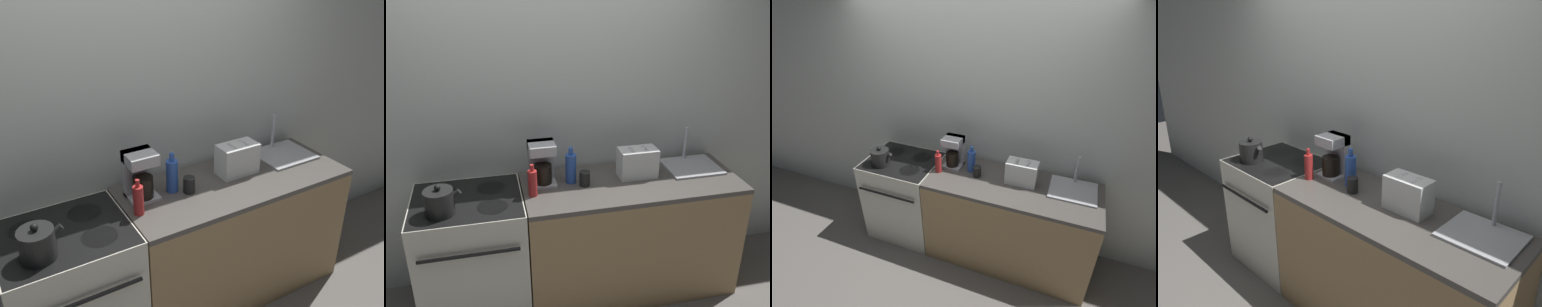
% 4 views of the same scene
% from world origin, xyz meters
% --- Properties ---
extents(wall_back, '(8.00, 0.05, 2.60)m').
position_xyz_m(wall_back, '(0.00, 0.70, 1.30)').
color(wall_back, silver).
rests_on(wall_back, ground_plane).
extents(stove, '(0.74, 0.67, 0.93)m').
position_xyz_m(stove, '(-0.61, 0.31, 0.48)').
color(stove, silver).
rests_on(stove, ground_plane).
extents(counter_block, '(1.58, 0.64, 0.93)m').
position_xyz_m(counter_block, '(0.56, 0.32, 0.47)').
color(counter_block, tan).
rests_on(counter_block, ground_plane).
extents(kettle, '(0.23, 0.19, 0.21)m').
position_xyz_m(kettle, '(-0.76, 0.17, 1.02)').
color(kettle, black).
rests_on(kettle, stove).
extents(toaster, '(0.28, 0.16, 0.22)m').
position_xyz_m(toaster, '(0.62, 0.39, 1.04)').
color(toaster, white).
rests_on(toaster, counter_block).
extents(coffee_maker, '(0.18, 0.18, 0.31)m').
position_xyz_m(coffee_maker, '(-0.07, 0.45, 1.09)').
color(coffee_maker, '#B7B7BC').
rests_on(coffee_maker, counter_block).
extents(sink_tray, '(0.41, 0.35, 0.28)m').
position_xyz_m(sink_tray, '(1.09, 0.44, 0.95)').
color(sink_tray, '#B7B7BC').
rests_on(sink_tray, counter_block).
extents(bottle_blue, '(0.08, 0.08, 0.27)m').
position_xyz_m(bottle_blue, '(0.13, 0.40, 1.04)').
color(bottle_blue, '#2D56B7').
rests_on(bottle_blue, counter_block).
extents(bottle_red, '(0.06, 0.06, 0.23)m').
position_xyz_m(bottle_red, '(-0.16, 0.27, 1.03)').
color(bottle_red, '#B72828').
rests_on(bottle_red, counter_block).
extents(cup_black, '(0.08, 0.08, 0.11)m').
position_xyz_m(cup_black, '(0.21, 0.34, 0.98)').
color(cup_black, black).
rests_on(cup_black, counter_block).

